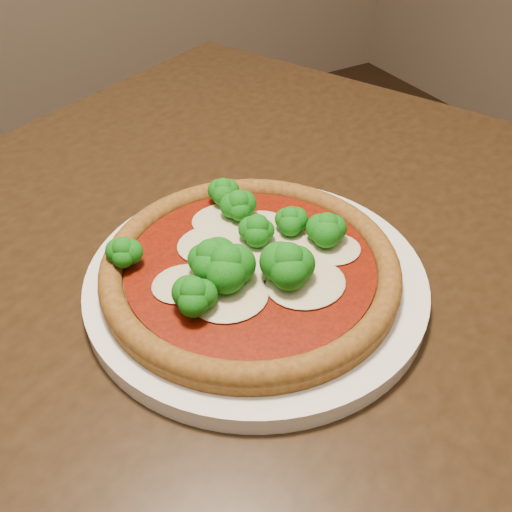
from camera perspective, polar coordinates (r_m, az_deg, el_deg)
dining_table at (r=0.63m, az=-5.97°, el=-9.89°), size 1.30×1.18×0.75m
plate at (r=0.54m, az=0.00°, el=-2.50°), size 0.32×0.32×0.02m
pizza at (r=0.53m, az=-0.73°, el=-0.65°), size 0.28×0.28×0.06m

